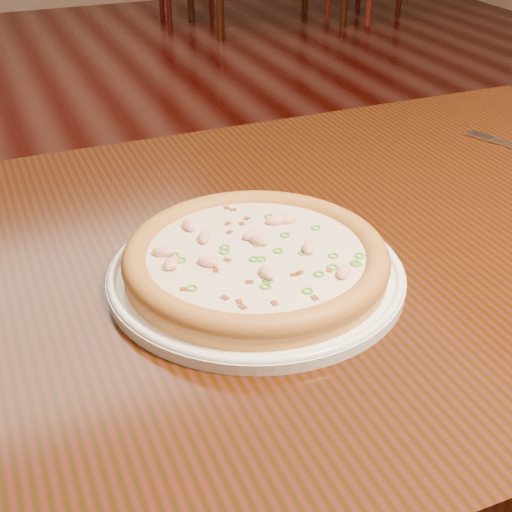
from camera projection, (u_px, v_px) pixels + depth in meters
name	position (u px, v px, depth m)	size (l,w,h in m)	color
ground	(212.00, 383.00, 1.76)	(9.00, 9.00, 0.00)	black
hero_table	(327.00, 305.00, 0.92)	(1.20, 0.80, 0.75)	black
plate	(256.00, 273.00, 0.78)	(0.33, 0.33, 0.02)	white
pizza	(256.00, 258.00, 0.77)	(0.29, 0.29, 0.03)	gold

